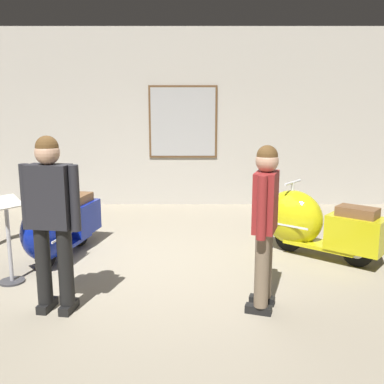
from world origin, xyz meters
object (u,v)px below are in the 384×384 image
at_px(scooter_1, 311,223).
at_px(info_stanchion, 9,248).
at_px(visitor_0, 51,213).
at_px(visitor_1, 265,217).
at_px(scooter_0, 57,227).

bearing_deg(scooter_1, info_stanchion, 53.38).
bearing_deg(visitor_0, info_stanchion, 54.84).
relative_size(visitor_0, visitor_1, 1.06).
bearing_deg(scooter_0, scooter_1, 104.85).
bearing_deg(visitor_1, scooter_0, -12.06).
relative_size(scooter_0, visitor_0, 0.97).
bearing_deg(info_stanchion, scooter_1, 14.21).
distance_m(visitor_0, info_stanchion, 1.18).
relative_size(scooter_0, info_stanchion, 1.67).
distance_m(scooter_1, visitor_1, 1.88).
height_order(visitor_0, visitor_1, visitor_0).
xyz_separation_m(visitor_1, info_stanchion, (-2.76, 0.66, -0.53)).
relative_size(scooter_1, info_stanchion, 1.54).
bearing_deg(visitor_1, visitor_0, 19.42).
relative_size(scooter_1, visitor_1, 0.94).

